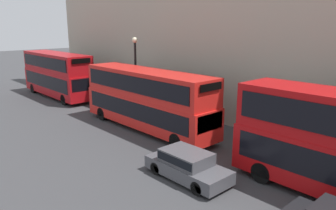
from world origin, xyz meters
name	(u,v)px	position (x,y,z in m)	size (l,w,h in m)	color
bus_second_in_queue	(147,97)	(1.60, 18.59, 2.32)	(2.59, 11.50, 4.19)	red
bus_third_in_queue	(57,73)	(1.60, 33.01, 2.46)	(2.59, 10.66, 4.45)	#A80F14
car_hatchback	(187,164)	(-1.80, 11.36, 0.73)	(1.83, 4.29, 1.38)	#47474C
street_lamp	(136,68)	(3.29, 22.06, 3.89)	(0.44, 0.44, 6.26)	black
pedestrian	(185,114)	(4.44, 17.60, 0.79)	(0.36, 0.36, 1.72)	brown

